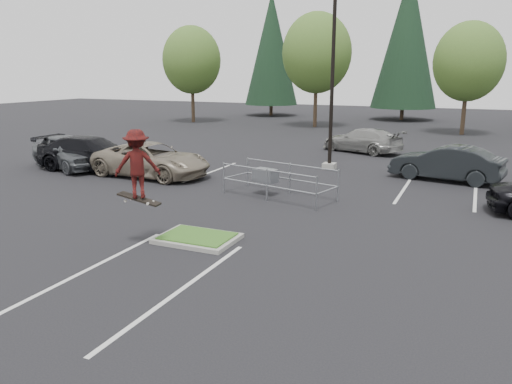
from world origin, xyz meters
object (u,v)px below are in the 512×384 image
at_px(decid_b, 317,56).
at_px(conif_b, 407,39).
at_px(car_far_silver, 363,140).
at_px(light_pole, 332,75).
at_px(car_r_charc, 446,163).
at_px(car_l_tan, 152,160).
at_px(conif_a, 272,49).
at_px(cart_corral, 268,176).
at_px(car_l_black, 92,154).
at_px(car_l_grey, 68,151).
at_px(decid_a, 192,62).
at_px(decid_c, 468,64).
at_px(skateboarder, 137,164).

relative_size(decid_b, conif_b, 0.66).
bearing_deg(decid_b, car_far_silver, -61.15).
relative_size(light_pole, decid_b, 1.05).
bearing_deg(conif_b, car_r_charc, -78.45).
bearing_deg(car_l_tan, conif_a, 15.97).
bearing_deg(car_r_charc, cart_corral, -36.05).
distance_m(conif_b, car_far_silver, 23.62).
xyz_separation_m(decid_b, conif_b, (6.01, 9.97, 1.81)).
xyz_separation_m(decid_b, car_far_silver, (6.90, -12.53, -5.33)).
xyz_separation_m(conif_a, car_l_black, (4.00, -33.00, -6.27)).
distance_m(conif_b, car_l_grey, 36.10).
distance_m(light_pole, car_l_tan, 9.40).
bearing_deg(decid_a, decid_c, -0.48).
bearing_deg(car_l_tan, car_r_charc, -66.93).
bearing_deg(cart_corral, decid_c, 90.01).
bearing_deg(conif_a, decid_b, -49.83).
height_order(decid_a, car_l_black, decid_a).
relative_size(decid_a, car_l_tan, 1.60).
xyz_separation_m(decid_a, car_r_charc, (23.93, -18.53, -4.80)).
bearing_deg(car_l_tan, cart_corral, -97.84).
xyz_separation_m(decid_c, conif_a, (-19.99, 10.17, 1.84)).
height_order(light_pole, car_r_charc, light_pole).
height_order(decid_b, decid_c, decid_b).
relative_size(decid_b, decid_c, 1.15).
xyz_separation_m(light_pole, car_l_tan, (-7.00, -5.00, -3.78)).
xyz_separation_m(decid_a, car_l_black, (8.01, -23.03, -4.76)).
xyz_separation_m(car_l_tan, car_l_black, (-3.50, 0.00, 0.05)).
relative_size(decid_a, conif_b, 0.61).
height_order(light_pole, car_l_tan, light_pole).
distance_m(conif_a, conif_b, 14.03).
height_order(conif_b, car_far_silver, conif_b).
bearing_deg(skateboarder, decid_b, -114.21).
distance_m(conif_a, car_r_charc, 35.34).
bearing_deg(light_pole, conif_b, 91.01).
height_order(car_l_black, car_l_grey, car_l_grey).
height_order(skateboarder, car_l_black, skateboarder).
relative_size(skateboarder, car_r_charc, 0.43).
bearing_deg(light_pole, decid_c, 72.89).
bearing_deg(decid_c, car_r_charc, -90.20).
distance_m(decid_c, conif_b, 12.51).
bearing_deg(car_l_tan, car_l_black, 93.16).
bearing_deg(car_r_charc, conif_b, -157.58).
bearing_deg(decid_a, decid_b, 2.39).
xyz_separation_m(decid_b, car_l_grey, (-5.49, -23.53, -5.19)).
bearing_deg(car_l_grey, conif_b, 1.82).
height_order(car_l_grey, car_far_silver, car_l_grey).
xyz_separation_m(decid_a, car_l_tan, (11.51, -23.03, -4.81)).
distance_m(decid_a, skateboarder, 35.45).
bearing_deg(decid_a, car_l_tan, -63.45).
distance_m(decid_a, car_l_grey, 24.40).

